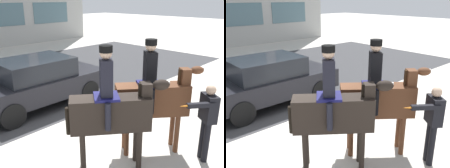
{
  "view_description": "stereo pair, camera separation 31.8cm",
  "coord_description": "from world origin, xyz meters",
  "views": [
    {
      "loc": [
        -3.61,
        -4.91,
        3.29
      ],
      "look_at": [
        0.2,
        -1.18,
        1.45
      ],
      "focal_mm": 40.0,
      "sensor_mm": 36.0,
      "label": 1
    },
    {
      "loc": [
        -3.38,
        -5.13,
        3.29
      ],
      "look_at": [
        0.2,
        -1.18,
        1.45
      ],
      "focal_mm": 40.0,
      "sensor_mm": 36.0,
      "label": 2
    }
  ],
  "objects": [
    {
      "name": "road_surface",
      "position": [
        0.0,
        4.75,
        0.0
      ],
      "size": [
        21.69,
        8.5,
        0.01
      ],
      "color": "#38383A",
      "rests_on": "ground_plane"
    },
    {
      "name": "street_car_near_lane",
      "position": [
        0.09,
        1.96,
        0.81
      ],
      "size": [
        4.27,
        1.9,
        1.56
      ],
      "color": "black",
      "rests_on": "ground_plane"
    },
    {
      "name": "mounted_horse_companion",
      "position": [
        0.54,
        -2.08,
        1.3
      ],
      "size": [
        1.64,
        1.43,
        2.53
      ],
      "rotation": [
        0.0,
        0.0,
        -0.69
      ],
      "color": "#59331E",
      "rests_on": "ground_plane"
    },
    {
      "name": "pedestrian_bystander",
      "position": [
        1.01,
        -3.09,
        1.0
      ],
      "size": [
        0.9,
        0.54,
        1.69
      ],
      "rotation": [
        0.0,
        0.0,
        2.48
      ],
      "color": "black",
      "rests_on": "ground_plane"
    },
    {
      "name": "ground_plane",
      "position": [
        0.0,
        0.0,
        0.0
      ],
      "size": [
        80.0,
        80.0,
        0.0
      ],
      "primitive_type": "plane",
      "color": "beige"
    },
    {
      "name": "mounted_horse_lead",
      "position": [
        -0.52,
        -1.89,
        1.28
      ],
      "size": [
        1.69,
        1.43,
        2.52
      ],
      "rotation": [
        0.0,
        0.0,
        -0.67
      ],
      "color": "black",
      "rests_on": "ground_plane"
    }
  ]
}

